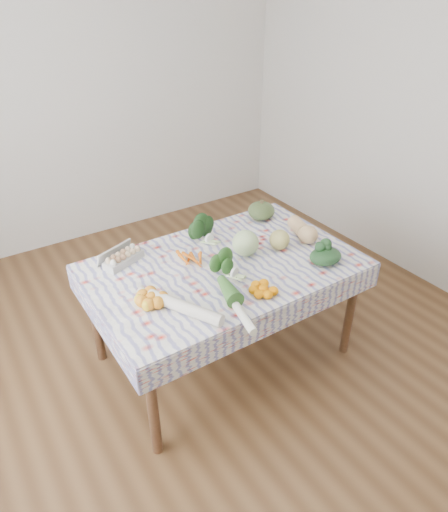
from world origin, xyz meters
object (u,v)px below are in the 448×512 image
Objects in this scene: grapefruit at (280,240)px; cabbage at (245,243)px; dining_table at (224,275)px; kabocha_squash at (261,211)px; butternut_squash at (303,229)px; egg_carton at (124,258)px.

cabbage is at bearing 165.85° from grapefruit.
dining_table is 0.70m from kabocha_squash.
butternut_squash is (0.07, -0.38, 0.00)m from kabocha_squash.
dining_table is 0.24m from cabbage.
butternut_squash is (1.16, -0.36, 0.03)m from egg_carton.
butternut_squash is at bearing -38.62° from egg_carton.
kabocha_squash is (0.57, 0.37, 0.15)m from dining_table.
butternut_squash reaches higher than egg_carton.
butternut_squash reaches higher than dining_table.
butternut_squash is at bearing -0.61° from dining_table.
grapefruit is at bearing -156.06° from butternut_squash.
butternut_squash is at bearing -3.08° from cabbage.
cabbage is (0.69, -0.33, 0.05)m from egg_carton.
kabocha_squash is 0.70× the size of butternut_squash.
grapefruit is (0.41, -0.04, 0.15)m from dining_table.
cabbage is at bearing 5.91° from dining_table.
butternut_squash is 2.12× the size of grapefruit.
butternut_squash reaches higher than kabocha_squash.
egg_carton is at bearing 178.52° from butternut_squash.
dining_table is 5.98× the size of egg_carton.
kabocha_squash is at bearing 115.64° from butternut_squash.
egg_carton is 1.09m from kabocha_squash.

